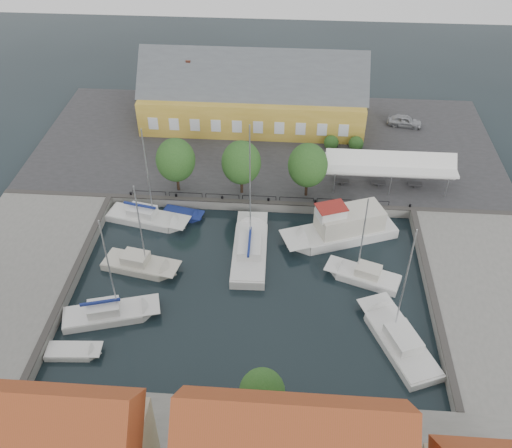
{
  "coord_description": "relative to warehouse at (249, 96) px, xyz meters",
  "views": [
    {
      "loc": [
        3.28,
        -38.52,
        37.49
      ],
      "look_at": [
        0.0,
        6.0,
        1.5
      ],
      "focal_mm": 40.0,
      "sensor_mm": 36.0,
      "label": 1
    }
  ],
  "objects": [
    {
      "name": "ground",
      "position": [
        2.6,
        -28.36,
        -4.43
      ],
      "size": [
        140.0,
        140.0,
        0.0
      ],
      "primitive_type": "plane",
      "color": "black",
      "rests_on": "ground"
    },
    {
      "name": "north_quay",
      "position": [
        2.6,
        -5.36,
        -3.93
      ],
      "size": [
        56.0,
        26.0,
        1.0
      ],
      "primitive_type": "cube",
      "color": "#2D2D30",
      "rests_on": "ground"
    },
    {
      "name": "west_quay",
      "position": [
        -19.4,
        -30.36,
        -3.93
      ],
      "size": [
        12.0,
        24.0,
        1.0
      ],
      "primitive_type": "cube",
      "color": "slate",
      "rests_on": "ground"
    },
    {
      "name": "east_quay",
      "position": [
        24.6,
        -30.36,
        -3.93
      ],
      "size": [
        12.0,
        24.0,
        1.0
      ],
      "primitive_type": "cube",
      "color": "slate",
      "rests_on": "ground"
    },
    {
      "name": "quay_edge_fittings",
      "position": [
        2.62,
        -23.61,
        -3.37
      ],
      "size": [
        56.0,
        24.72,
        0.4
      ],
      "color": "#383533",
      "rests_on": "north_quay"
    },
    {
      "name": "warehouse",
      "position": [
        0.0,
        0.0,
        0.0
      ],
      "size": [
        28.56,
        14.0,
        9.55
      ],
      "color": "gold",
      "rests_on": "north_quay"
    },
    {
      "name": "tent_canopy",
      "position": [
        16.6,
        -13.86,
        -0.74
      ],
      "size": [
        14.0,
        4.0,
        2.83
      ],
      "color": "white",
      "rests_on": "north_quay"
    },
    {
      "name": "quay_trees",
      "position": [
        0.6,
        -16.36,
        0.45
      ],
      "size": [
        18.2,
        4.2,
        6.3
      ],
      "color": "black",
      "rests_on": "north_quay"
    },
    {
      "name": "car_silver",
      "position": [
        20.24,
        -0.08,
        -2.68
      ],
      "size": [
        4.67,
        2.61,
        1.5
      ],
      "primitive_type": "imported",
      "rotation": [
        0.0,
        0.0,
        1.37
      ],
      "color": "#9EA0A5",
      "rests_on": "north_quay"
    },
    {
      "name": "car_red",
      "position": [
        -7.34,
        -10.47,
        -2.81
      ],
      "size": [
        2.24,
        3.94,
        1.23
      ],
      "primitive_type": "imported",
      "rotation": [
        0.0,
        0.0,
        0.27
      ],
      "color": "maroon",
      "rests_on": "north_quay"
    },
    {
      "name": "center_sailboat",
      "position": [
        2.22,
        -25.25,
        -4.07
      ],
      "size": [
        3.43,
        10.77,
        14.36
      ],
      "color": "silver",
      "rests_on": "ground"
    },
    {
      "name": "trawler",
      "position": [
        11.42,
        -21.93,
        -3.41
      ],
      "size": [
        12.13,
        7.45,
        5.0
      ],
      "color": "silver",
      "rests_on": "ground"
    },
    {
      "name": "east_boat_b",
      "position": [
        13.14,
        -27.97,
        -4.17
      ],
      "size": [
        7.28,
        4.54,
        9.76
      ],
      "color": "silver",
      "rests_on": "ground"
    },
    {
      "name": "east_boat_c",
      "position": [
        15.46,
        -35.49,
        -4.17
      ],
      "size": [
        6.45,
        9.95,
        12.16
      ],
      "color": "silver",
      "rests_on": "ground"
    },
    {
      "name": "west_boat_a",
      "position": [
        -9.11,
        -20.82,
        -4.16
      ],
      "size": [
        9.16,
        4.36,
        11.75
      ],
      "color": "silver",
      "rests_on": "ground"
    },
    {
      "name": "west_boat_b",
      "position": [
        -8.14,
        -27.99,
        -4.17
      ],
      "size": [
        7.73,
        3.93,
        10.3
      ],
      "color": "beige",
      "rests_on": "ground"
    },
    {
      "name": "west_boat_d",
      "position": [
        -9.33,
        -34.32,
        -4.16
      ],
      "size": [
        8.63,
        4.7,
        11.21
      ],
      "color": "silver",
      "rests_on": "ground"
    },
    {
      "name": "launch_sw",
      "position": [
        -11.2,
        -38.44,
        -4.34
      ],
      "size": [
        4.68,
        2.01,
        0.98
      ],
      "color": "silver",
      "rests_on": "ground"
    },
    {
      "name": "launch_nw",
      "position": [
        -5.5,
        -19.68,
        -4.34
      ],
      "size": [
        4.68,
        2.66,
        0.88
      ],
      "color": "navy",
      "rests_on": "ground"
    }
  ]
}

